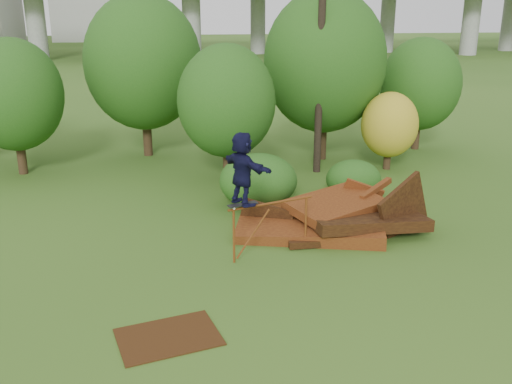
{
  "coord_description": "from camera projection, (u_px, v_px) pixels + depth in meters",
  "views": [
    {
      "loc": [
        -2.88,
        -11.94,
        6.23
      ],
      "look_at": [
        -0.8,
        2.0,
        1.6
      ],
      "focal_mm": 40.0,
      "sensor_mm": 36.0,
      "label": 1
    }
  ],
  "objects": [
    {
      "name": "shrub_right",
      "position": [
        353.0,
        179.0,
        19.15
      ],
      "size": [
        1.86,
        1.7,
        1.32
      ],
      "primitive_type": "ellipsoid",
      "color": "#184913",
      "rests_on": "ground"
    },
    {
      "name": "ground",
      "position": [
        302.0,
        280.0,
        13.57
      ],
      "size": [
        240.0,
        240.0,
        0.0
      ],
      "primitive_type": "plane",
      "color": "#2D5116",
      "rests_on": "ground"
    },
    {
      "name": "grind_rail",
      "position": [
        271.0,
        217.0,
        14.63
      ],
      "size": [
        2.31,
        0.83,
        1.46
      ],
      "color": "brown",
      "rests_on": "ground"
    },
    {
      "name": "tree_2",
      "position": [
        227.0,
        101.0,
        20.42
      ],
      "size": [
        3.55,
        3.55,
        5.0
      ],
      "color": "black",
      "rests_on": "ground"
    },
    {
      "name": "flat_plate",
      "position": [
        168.0,
        337.0,
        11.22
      ],
      "size": [
        2.23,
        1.82,
        0.03
      ],
      "primitive_type": "cube",
      "rotation": [
        0.0,
        0.0,
        0.25
      ],
      "color": "#391F0C",
      "rests_on": "ground"
    },
    {
      "name": "tree_4",
      "position": [
        390.0,
        125.0,
        22.23
      ],
      "size": [
        2.22,
        2.22,
        3.07
      ],
      "color": "black",
      "rests_on": "ground"
    },
    {
      "name": "tree_5",
      "position": [
        420.0,
        84.0,
        25.07
      ],
      "size": [
        3.52,
        3.52,
        4.95
      ],
      "color": "black",
      "rests_on": "ground"
    },
    {
      "name": "tree_0",
      "position": [
        13.0,
        95.0,
        21.21
      ],
      "size": [
        3.66,
        3.66,
        5.16
      ],
      "color": "black",
      "rests_on": "ground"
    },
    {
      "name": "tree_1",
      "position": [
        143.0,
        63.0,
        23.64
      ],
      "size": [
        4.86,
        4.86,
        6.77
      ],
      "color": "black",
      "rests_on": "ground"
    },
    {
      "name": "skater",
      "position": [
        243.0,
        169.0,
        13.85
      ],
      "size": [
        1.32,
        1.73,
        1.82
      ],
      "primitive_type": "imported",
      "rotation": [
        0.0,
        0.0,
        2.1
      ],
      "color": "black",
      "rests_on": "skateboard"
    },
    {
      "name": "utility_pole",
      "position": [
        322.0,
        26.0,
        20.7
      ],
      "size": [
        1.4,
        0.28,
        10.84
      ],
      "color": "black",
      "rests_on": "ground"
    },
    {
      "name": "skateboard",
      "position": [
        243.0,
        204.0,
        14.14
      ],
      "size": [
        0.8,
        0.44,
        0.08
      ],
      "rotation": [
        0.0,
        0.0,
        0.32
      ],
      "color": "black",
      "rests_on": "grind_rail"
    },
    {
      "name": "scrap_pile",
      "position": [
        333.0,
        219.0,
        16.45
      ],
      "size": [
        5.92,
        3.5,
        2.19
      ],
      "color": "#481C0C",
      "rests_on": "ground"
    },
    {
      "name": "tree_3",
      "position": [
        325.0,
        62.0,
        23.05
      ],
      "size": [
        4.98,
        4.98,
        6.91
      ],
      "color": "black",
      "rests_on": "ground"
    },
    {
      "name": "shrub_left",
      "position": [
        258.0,
        181.0,
        18.29
      ],
      "size": [
        2.52,
        2.32,
        1.74
      ],
      "primitive_type": "ellipsoid",
      "color": "#184913",
      "rests_on": "ground"
    }
  ]
}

